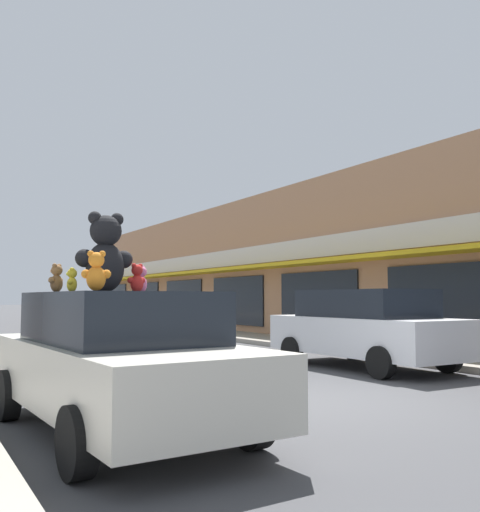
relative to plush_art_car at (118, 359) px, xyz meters
name	(u,v)px	position (x,y,z in m)	size (l,w,h in m)	color
ground_plane	(319,401)	(3.20, 0.46, -0.82)	(260.00, 260.00, 0.00)	#424244
storefront_row	(372,271)	(17.50, 14.47, 2.01)	(16.27, 37.85, 5.66)	tan
plush_art_car	(118,359)	(0.00, 0.00, 0.00)	(2.14, 4.57, 1.58)	beige
teddy_bear_giant	(105,254)	(-0.08, 0.27, 1.21)	(0.69, 0.42, 0.95)	black
teddy_bear_orange	(96,271)	(-0.57, -1.04, 0.94)	(0.29, 0.20, 0.38)	orange
teddy_bear_red	(137,278)	(0.30, 0.23, 0.93)	(0.27, 0.19, 0.35)	red
teddy_bear_brown	(56,278)	(-0.59, 0.49, 0.92)	(0.22, 0.23, 0.34)	olive
teddy_bear_yellow	(72,280)	(-0.48, 0.23, 0.89)	(0.15, 0.21, 0.28)	yellow
teddy_bear_pink	(141,280)	(0.52, 0.68, 0.93)	(0.23, 0.25, 0.35)	pink
parked_car_far_center	(365,327)	(6.51, 3.06, 0.07)	(2.04, 4.59, 1.69)	silver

